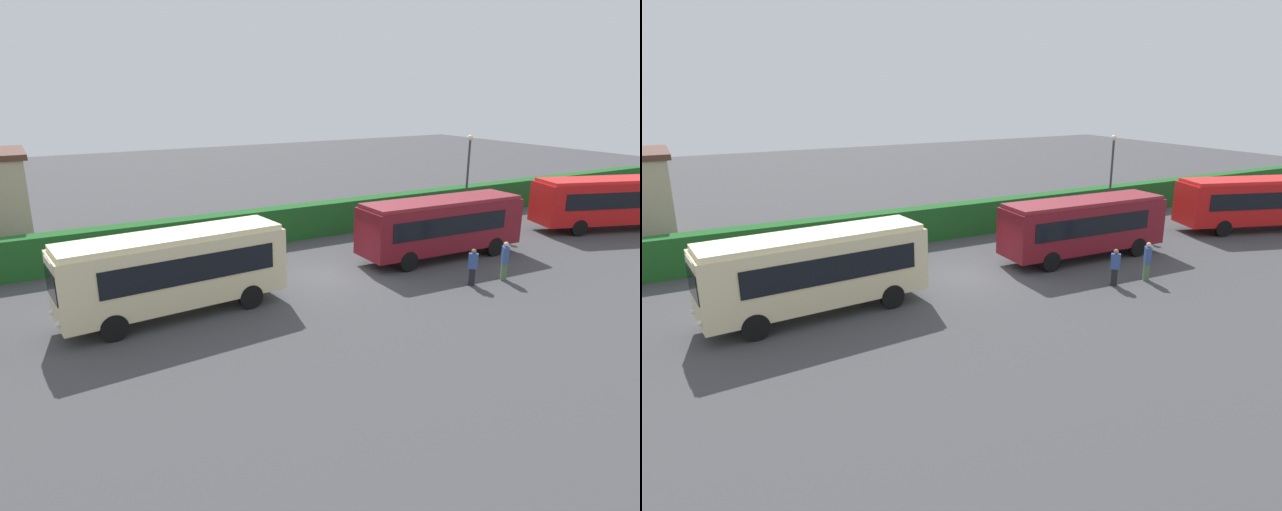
# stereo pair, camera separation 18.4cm
# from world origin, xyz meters

# --- Properties ---
(ground_plane) EXTENTS (115.98, 115.98, 0.00)m
(ground_plane) POSITION_xyz_m (0.00, 0.00, 0.00)
(ground_plane) COLOR #424244
(bus_cream) EXTENTS (8.97, 3.03, 3.30)m
(bus_cream) POSITION_xyz_m (-7.69, -1.14, 1.89)
(bus_cream) COLOR beige
(bus_cream) RESTS_ON ground_plane
(bus_maroon) EXTENTS (9.19, 2.78, 3.11)m
(bus_maroon) POSITION_xyz_m (6.42, -0.40, 1.80)
(bus_maroon) COLOR maroon
(bus_maroon) RESTS_ON ground_plane
(bus_red) EXTENTS (10.71, 5.78, 3.23)m
(bus_red) POSITION_xyz_m (20.08, -1.15, 1.86)
(bus_red) COLOR red
(bus_red) RESTS_ON ground_plane
(person_left) EXTENTS (0.48, 0.48, 1.71)m
(person_left) POSITION_xyz_m (4.87, -4.39, 0.90)
(person_left) COLOR black
(person_left) RESTS_ON ground_plane
(person_center) EXTENTS (0.49, 0.54, 1.83)m
(person_center) POSITION_xyz_m (6.68, -4.58, 0.96)
(person_center) COLOR #4C6B47
(person_center) RESTS_ON ground_plane
(person_right) EXTENTS (0.46, 0.27, 1.72)m
(person_right) POSITION_xyz_m (8.50, 1.99, 0.90)
(person_right) COLOR maroon
(person_right) RESTS_ON ground_plane
(hedge_row) EXTENTS (69.99, 1.13, 1.96)m
(hedge_row) POSITION_xyz_m (0.00, 6.71, 0.98)
(hedge_row) COLOR #1C5920
(hedge_row) RESTS_ON ground_plane
(lamppost) EXTENTS (0.36, 0.36, 5.74)m
(lamppost) POSITION_xyz_m (12.65, 4.29, 3.57)
(lamppost) COLOR #38383D
(lamppost) RESTS_ON ground_plane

